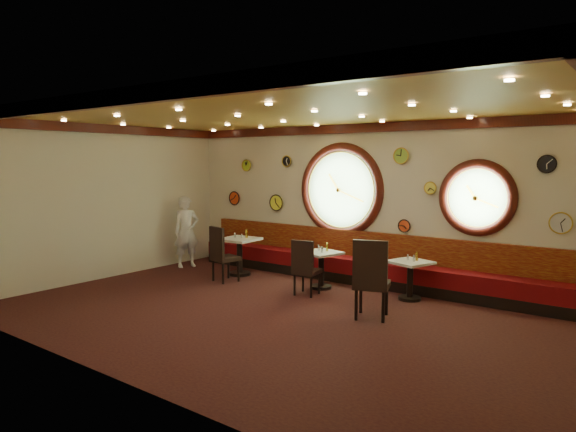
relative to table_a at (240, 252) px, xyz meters
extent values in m
cube|color=black|center=(2.42, -1.82, -0.51)|extent=(9.00, 6.00, 0.00)
cube|color=#BF8D36|center=(2.42, -1.82, 2.69)|extent=(9.00, 6.00, 0.02)
cube|color=beige|center=(2.42, 1.18, 1.09)|extent=(9.00, 0.02, 3.20)
cube|color=beige|center=(2.42, -4.82, 1.09)|extent=(9.00, 0.02, 3.20)
cube|color=beige|center=(-2.08, -1.82, 1.09)|extent=(0.02, 6.00, 3.20)
cube|color=#3B100A|center=(2.42, 1.13, 2.60)|extent=(9.00, 0.10, 0.18)
cube|color=#3B100A|center=(2.42, -4.77, 2.60)|extent=(9.00, 0.10, 0.18)
cube|color=#3B100A|center=(-2.03, -1.82, 2.60)|extent=(0.10, 6.00, 0.18)
cube|color=black|center=(2.42, 0.90, -0.41)|extent=(8.00, 0.55, 0.20)
cube|color=#5D080D|center=(2.42, 0.90, -0.16)|extent=(8.00, 0.55, 0.30)
cube|color=#5F0709|center=(2.42, 1.12, 0.24)|extent=(8.00, 0.10, 0.55)
cylinder|color=#78A865|center=(1.82, 1.18, 1.34)|extent=(1.66, 0.02, 1.66)
torus|color=#3B100A|center=(1.82, 1.16, 1.34)|extent=(1.98, 0.18, 1.98)
torus|color=gold|center=(1.82, 1.13, 1.34)|extent=(1.61, 0.03, 1.61)
cylinder|color=#78A865|center=(4.62, 1.18, 1.29)|extent=(1.10, 0.02, 1.10)
torus|color=#3B100A|center=(4.62, 1.16, 1.29)|extent=(1.38, 0.18, 1.38)
torus|color=gold|center=(4.62, 1.13, 1.29)|extent=(1.09, 0.03, 1.09)
cylinder|color=#EA471B|center=(3.27, 1.14, 0.69)|extent=(0.24, 0.03, 0.24)
cylinder|color=silver|center=(5.97, 1.14, 0.94)|extent=(0.34, 0.03, 0.34)
cylinder|color=red|center=(-1.18, 1.14, 1.04)|extent=(0.32, 0.03, 0.32)
cylinder|color=#DCD449|center=(3.77, 1.14, 1.44)|extent=(0.22, 0.03, 0.22)
cylinder|color=#A2BF26|center=(-0.78, 1.14, 1.84)|extent=(0.26, 0.03, 0.26)
cylinder|color=#EAF035|center=(0.12, 1.14, 0.99)|extent=(0.36, 0.03, 0.36)
cylinder|color=black|center=(5.72, 1.14, 1.89)|extent=(0.28, 0.03, 0.28)
cylinder|color=black|center=(0.42, 1.14, 1.94)|extent=(0.24, 0.03, 0.24)
cylinder|color=#8BBA3A|center=(3.17, 1.14, 2.04)|extent=(0.30, 0.03, 0.30)
cylinder|color=black|center=(0.00, 0.00, -0.48)|extent=(0.46, 0.46, 0.06)
cylinder|color=black|center=(0.00, 0.00, -0.11)|extent=(0.13, 0.13, 0.73)
cube|color=silver|center=(0.00, 0.00, 0.27)|extent=(0.78, 0.78, 0.05)
cylinder|color=black|center=(2.05, 0.07, -0.48)|extent=(0.41, 0.41, 0.06)
cylinder|color=black|center=(2.05, 0.07, -0.15)|extent=(0.11, 0.11, 0.65)
cube|color=silver|center=(2.05, 0.07, 0.19)|extent=(0.81, 0.81, 0.05)
cylinder|color=black|center=(3.77, 0.31, -0.48)|extent=(0.40, 0.40, 0.05)
cylinder|color=black|center=(3.77, 0.31, -0.16)|extent=(0.11, 0.11, 0.64)
cube|color=silver|center=(3.77, 0.31, 0.17)|extent=(0.81, 0.81, 0.05)
cube|color=black|center=(0.16, -0.60, -0.03)|extent=(0.57, 0.57, 0.08)
cube|color=black|center=(0.11, -0.80, 0.32)|extent=(0.48, 0.17, 0.62)
cube|color=black|center=(2.10, -0.48, -0.08)|extent=(0.49, 0.49, 0.08)
cube|color=black|center=(2.13, -0.67, 0.24)|extent=(0.44, 0.12, 0.56)
cube|color=black|center=(3.71, -1.04, 0.02)|extent=(0.67, 0.67, 0.09)
cube|color=black|center=(3.79, -1.25, 0.41)|extent=(0.52, 0.24, 0.69)
cylinder|color=silver|center=(-0.14, 0.01, 0.35)|extent=(0.04, 0.04, 0.10)
cylinder|color=silver|center=(1.94, 0.14, 0.27)|extent=(0.04, 0.04, 0.11)
cylinder|color=silver|center=(3.69, 0.36, 0.24)|extent=(0.04, 0.04, 0.11)
cylinder|color=silver|center=(0.05, 0.03, 0.34)|extent=(0.03, 0.03, 0.09)
cylinder|color=#B8B8BC|center=(2.12, -0.01, 0.27)|extent=(0.04, 0.04, 0.11)
cylinder|color=silver|center=(3.83, 0.30, 0.25)|extent=(0.04, 0.04, 0.11)
cylinder|color=gold|center=(0.10, 0.12, 0.39)|extent=(0.06, 0.06, 0.18)
cylinder|color=yellow|center=(2.11, 0.19, 0.29)|extent=(0.05, 0.05, 0.16)
cylinder|color=gold|center=(3.84, 0.41, 0.27)|extent=(0.05, 0.05, 0.16)
imported|color=white|center=(-1.58, -0.07, 0.32)|extent=(0.59, 0.71, 1.65)
camera|label=1|loc=(7.36, -8.10, 1.93)|focal=32.00mm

